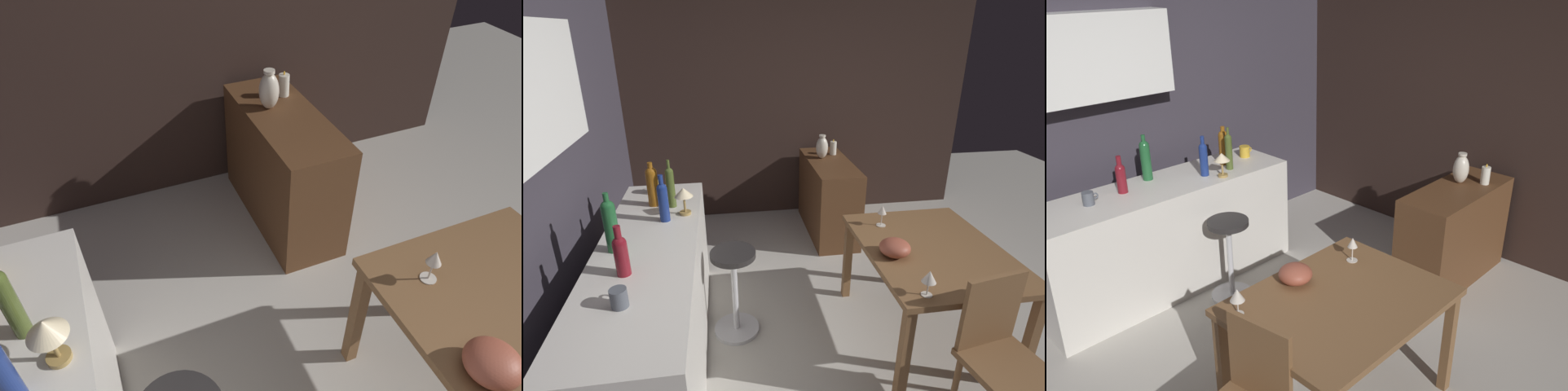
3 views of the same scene
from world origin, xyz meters
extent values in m
plane|color=#B7B2A8|center=(0.00, 0.00, 0.00)|extent=(9.00, 9.00, 0.00)
cube|color=#33231E|center=(2.55, 0.30, 1.30)|extent=(0.10, 4.40, 2.60)
cube|color=brown|center=(0.13, -0.38, 0.72)|extent=(1.19, 0.92, 0.04)
cube|color=brown|center=(-0.42, 0.03, 0.35)|extent=(0.06, 0.06, 0.70)
cube|color=brown|center=(0.68, 0.03, 0.35)|extent=(0.06, 0.06, 0.70)
cube|color=brown|center=(-0.42, -0.79, 0.35)|extent=(0.06, 0.06, 0.70)
cube|color=brown|center=(0.68, -0.79, 0.35)|extent=(0.06, 0.06, 0.70)
cube|color=silver|center=(0.17, 1.49, 0.45)|extent=(2.10, 0.60, 0.90)
cube|color=#56351E|center=(1.87, -0.12, 0.41)|extent=(1.10, 0.44, 0.82)
cube|color=brown|center=(-0.67, -0.43, 0.45)|extent=(0.46, 0.46, 0.04)
cube|color=brown|center=(-0.49, -0.40, 0.68)|extent=(0.09, 0.38, 0.46)
cylinder|color=brown|center=(-0.49, -0.56, 0.22)|extent=(0.04, 0.04, 0.43)
cylinder|color=brown|center=(-0.54, -0.25, 0.22)|extent=(0.04, 0.04, 0.43)
cylinder|color=#262323|center=(0.38, 0.97, 0.66)|extent=(0.32, 0.32, 0.04)
cylinder|color=silver|center=(0.38, 0.97, 0.33)|extent=(0.04, 0.04, 0.64)
cylinder|color=silver|center=(0.38, 0.97, 0.01)|extent=(0.34, 0.34, 0.03)
cylinder|color=silver|center=(-0.36, -0.08, 0.74)|extent=(0.06, 0.06, 0.00)
cylinder|color=silver|center=(-0.36, -0.08, 0.79)|extent=(0.01, 0.01, 0.08)
cone|color=silver|center=(-0.36, -0.08, 0.86)|extent=(0.08, 0.08, 0.07)
cylinder|color=silver|center=(0.50, -0.15, 0.74)|extent=(0.07, 0.07, 0.00)
cylinder|color=silver|center=(0.50, -0.15, 0.79)|extent=(0.01, 0.01, 0.09)
cone|color=silver|center=(0.50, -0.15, 0.87)|extent=(0.06, 0.06, 0.06)
ellipsoid|color=#9E4C38|center=(0.07, -0.08, 0.80)|extent=(0.20, 0.20, 0.11)
cylinder|color=#8C5114|center=(0.79, 1.53, 1.03)|extent=(0.08, 0.08, 0.26)
sphere|color=#8C5114|center=(0.79, 1.53, 1.16)|extent=(0.08, 0.08, 0.08)
cylinder|color=#8C5114|center=(0.79, 1.53, 1.21)|extent=(0.04, 0.04, 0.05)
cylinder|color=navy|center=(0.50, 1.42, 1.02)|extent=(0.07, 0.07, 0.24)
sphere|color=navy|center=(0.50, 1.42, 1.14)|extent=(0.07, 0.07, 0.07)
cylinder|color=navy|center=(0.50, 1.42, 1.19)|extent=(0.03, 0.03, 0.07)
cylinder|color=maroon|center=(-0.14, 1.56, 0.99)|extent=(0.07, 0.07, 0.19)
sphere|color=maroon|center=(-0.14, 1.56, 1.09)|extent=(0.07, 0.07, 0.07)
cylinder|color=maroon|center=(-0.14, 1.56, 1.15)|extent=(0.04, 0.04, 0.08)
cylinder|color=#475623|center=(0.74, 1.39, 1.04)|extent=(0.06, 0.06, 0.27)
sphere|color=#475623|center=(0.74, 1.39, 1.17)|extent=(0.06, 0.06, 0.06)
cylinder|color=#475623|center=(0.74, 1.39, 1.23)|extent=(0.02, 0.02, 0.07)
cylinder|color=#1E592D|center=(0.13, 1.67, 1.04)|extent=(0.08, 0.08, 0.28)
sphere|color=#1E592D|center=(0.13, 1.67, 1.18)|extent=(0.08, 0.08, 0.08)
cylinder|color=#1E592D|center=(0.13, 1.67, 1.24)|extent=(0.03, 0.03, 0.06)
cylinder|color=#515660|center=(-0.42, 1.52, 0.95)|extent=(0.08, 0.08, 0.10)
torus|color=#515660|center=(-0.37, 1.52, 0.95)|extent=(0.05, 0.01, 0.05)
cylinder|color=gold|center=(1.03, 1.55, 0.95)|extent=(0.09, 0.09, 0.10)
torus|color=gold|center=(1.09, 1.55, 0.95)|extent=(0.05, 0.01, 0.05)
cylinder|color=#A58447|center=(0.59, 1.29, 0.91)|extent=(0.08, 0.08, 0.02)
cylinder|color=#A58447|center=(0.59, 1.29, 0.98)|extent=(0.02, 0.02, 0.12)
cone|color=beige|center=(0.59, 1.29, 1.07)|extent=(0.13, 0.13, 0.06)
cylinder|color=white|center=(2.12, -0.22, 0.89)|extent=(0.07, 0.07, 0.15)
ellipsoid|color=yellow|center=(2.12, -0.22, 0.98)|extent=(0.01, 0.01, 0.03)
ellipsoid|color=beige|center=(2.00, -0.06, 0.94)|extent=(0.13, 0.13, 0.24)
cylinder|color=beige|center=(2.00, -0.06, 1.07)|extent=(0.07, 0.07, 0.02)
camera|label=1|loc=(-0.42, 1.00, 2.26)|focal=31.78mm
camera|label=2|loc=(-2.09, 1.00, 2.12)|focal=27.76mm
camera|label=3|loc=(-1.79, -1.99, 2.45)|focal=36.36mm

